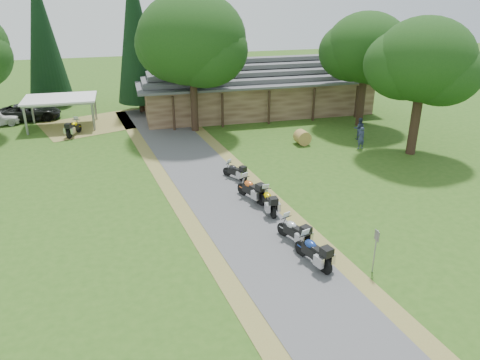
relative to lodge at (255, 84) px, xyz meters
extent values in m
plane|color=#2B5317|center=(-6.00, -24.00, -2.45)|extent=(120.00, 120.00, 0.00)
plane|color=#474749|center=(-6.50, -20.00, -2.45)|extent=(51.95, 51.95, 0.00)
imported|color=black|center=(-19.83, 1.60, -1.38)|extent=(2.75, 5.73, 2.14)
imported|color=#2E3855|center=(4.59, -12.09, -1.49)|extent=(0.61, 0.49, 1.92)
imported|color=#2E3855|center=(5.46, -10.11, -1.45)|extent=(0.66, 0.55, 1.99)
cylinder|color=olive|center=(0.83, -10.17, -1.92)|extent=(1.14, 1.06, 1.06)
cone|color=black|center=(-10.24, 1.95, 4.07)|extent=(4.00, 4.00, 13.03)
cone|color=black|center=(-18.43, 6.19, 3.77)|extent=(3.89, 3.89, 12.44)
camera|label=1|loc=(-11.66, -41.12, 9.08)|focal=35.00mm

